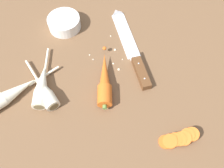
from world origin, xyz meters
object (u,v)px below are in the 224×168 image
at_px(prep_bowl, 64,22).
at_px(parsnip_mid_left, 12,94).
at_px(parsnip_mid_right, 42,86).
at_px(carrot_slice_stack, 179,138).
at_px(chefs_knife, 129,43).
at_px(whole_carrot, 105,81).
at_px(parsnip_front, 44,90).

bearing_deg(prep_bowl, parsnip_mid_left, -107.18).
height_order(parsnip_mid_right, carrot_slice_stack, parsnip_mid_right).
xyz_separation_m(chefs_knife, parsnip_mid_right, (-0.24, -0.20, 0.01)).
bearing_deg(parsnip_mid_right, prep_bowl, 87.59).
height_order(parsnip_mid_left, prep_bowl, same).
bearing_deg(parsnip_mid_right, whole_carrot, 12.09).
distance_m(whole_carrot, parsnip_front, 0.18).
xyz_separation_m(chefs_knife, carrot_slice_stack, (0.16, -0.31, 0.00)).
bearing_deg(parsnip_mid_left, carrot_slice_stack, -8.61).
xyz_separation_m(chefs_knife, whole_carrot, (-0.06, -0.16, 0.01)).
distance_m(chefs_knife, parsnip_front, 0.31).
relative_size(chefs_knife, carrot_slice_stack, 3.21).
xyz_separation_m(whole_carrot, parsnip_mid_right, (-0.18, -0.04, -0.00)).
bearing_deg(whole_carrot, parsnip_mid_left, -163.89).
bearing_deg(parsnip_front, whole_carrot, 17.11).
xyz_separation_m(carrot_slice_stack, prep_bowl, (-0.38, 0.36, 0.01)).
xyz_separation_m(parsnip_mid_left, parsnip_mid_right, (0.08, 0.04, 0.00)).
distance_m(parsnip_mid_left, prep_bowl, 0.30).
relative_size(whole_carrot, parsnip_front, 1.32).
distance_m(chefs_knife, carrot_slice_stack, 0.34).
relative_size(parsnip_mid_right, prep_bowl, 1.93).
bearing_deg(prep_bowl, parsnip_mid_right, -92.41).
xyz_separation_m(whole_carrot, prep_bowl, (-0.17, 0.21, 0.00)).
height_order(whole_carrot, parsnip_mid_right, whole_carrot).
bearing_deg(parsnip_mid_right, parsnip_mid_left, -155.31).
relative_size(chefs_knife, prep_bowl, 3.04).
bearing_deg(chefs_knife, whole_carrot, -110.56).
bearing_deg(prep_bowl, carrot_slice_stack, -42.98).
distance_m(chefs_knife, parsnip_mid_right, 0.31).
bearing_deg(parsnip_front, parsnip_mid_left, -165.84).
xyz_separation_m(chefs_knife, prep_bowl, (-0.23, 0.05, 0.01)).
height_order(chefs_knife, parsnip_front, parsnip_front).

